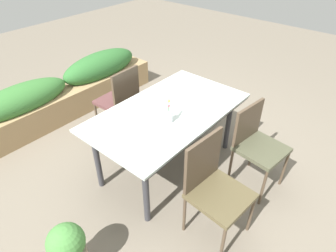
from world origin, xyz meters
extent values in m
plane|color=#756B5B|center=(0.00, 0.00, 0.00)|extent=(12.00, 12.00, 0.00)
cube|color=silver|center=(-0.03, -0.07, 0.72)|extent=(1.66, 0.95, 0.03)
cube|color=#333338|center=(-0.03, -0.07, 0.70)|extent=(1.63, 0.93, 0.02)
cylinder|color=#333338|center=(-0.72, -0.41, 0.36)|extent=(0.06, 0.06, 0.71)
cylinder|color=#333338|center=(0.67, -0.41, 0.36)|extent=(0.06, 0.06, 0.71)
cylinder|color=#333338|center=(-0.72, 0.26, 0.36)|extent=(0.06, 0.06, 0.71)
cylinder|color=#333338|center=(0.67, 0.26, 0.36)|extent=(0.06, 0.06, 0.71)
cube|color=#4B4C37|center=(0.35, -0.96, 0.47)|extent=(0.48, 0.48, 0.04)
cube|color=#4C3D2D|center=(0.37, -0.76, 0.68)|extent=(0.41, 0.08, 0.40)
cylinder|color=#4C3D2D|center=(0.51, -1.17, 0.23)|extent=(0.03, 0.03, 0.46)
cylinder|color=#4C3D2D|center=(0.13, -1.12, 0.23)|extent=(0.03, 0.03, 0.46)
cylinder|color=#4C3D2D|center=(0.56, -0.79, 0.23)|extent=(0.03, 0.03, 0.46)
cylinder|color=#4C3D2D|center=(0.18, -0.74, 0.23)|extent=(0.03, 0.03, 0.46)
cube|color=brown|center=(0.04, 0.81, 0.48)|extent=(0.43, 0.43, 0.04)
cube|color=#4C3D2D|center=(0.04, 0.61, 0.71)|extent=(0.40, 0.05, 0.45)
cylinder|color=#4C3D2D|center=(-0.16, 0.99, 0.23)|extent=(0.03, 0.03, 0.47)
cylinder|color=#4C3D2D|center=(0.22, 1.00, 0.23)|extent=(0.03, 0.03, 0.47)
cylinder|color=#4C3D2D|center=(-0.15, 0.61, 0.23)|extent=(0.03, 0.03, 0.47)
cylinder|color=#4C3D2D|center=(0.23, 0.63, 0.23)|extent=(0.03, 0.03, 0.47)
cube|color=brown|center=(-0.40, -0.96, 0.45)|extent=(0.49, 0.49, 0.04)
cube|color=#4C3D2D|center=(-0.38, -0.75, 0.70)|extent=(0.43, 0.07, 0.48)
cylinder|color=#4C3D2D|center=(-0.21, -1.18, 0.22)|extent=(0.03, 0.03, 0.44)
cylinder|color=#4C3D2D|center=(-0.62, -1.14, 0.22)|extent=(0.03, 0.03, 0.44)
cylinder|color=#4C3D2D|center=(-0.18, -0.77, 0.22)|extent=(0.03, 0.03, 0.44)
cylinder|color=#4C3D2D|center=(-0.59, -0.74, 0.22)|extent=(0.03, 0.03, 0.44)
cylinder|color=silver|center=(-0.17, -0.21, 0.80)|extent=(0.07, 0.07, 0.12)
cylinder|color=#387233|center=(-0.17, -0.21, 0.88)|extent=(0.01, 0.01, 0.11)
sphere|color=white|center=(-0.17, -0.21, 0.93)|extent=(0.02, 0.02, 0.02)
cylinder|color=#387233|center=(-0.19, -0.22, 0.87)|extent=(0.01, 0.01, 0.10)
sphere|color=#DB4C56|center=(-0.19, -0.22, 0.92)|extent=(0.02, 0.02, 0.02)
cylinder|color=#387233|center=(-0.16, -0.20, 0.89)|extent=(0.01, 0.01, 0.13)
sphere|color=#EFCC4C|center=(-0.16, -0.20, 0.96)|extent=(0.03, 0.03, 0.03)
cube|color=#9E7F56|center=(-0.08, 1.74, 0.19)|extent=(2.79, 0.48, 0.38)
ellipsoid|color=#387233|center=(-0.71, 1.74, 0.48)|extent=(1.26, 0.43, 0.36)
ellipsoid|color=#2D662D|center=(0.54, 1.74, 0.50)|extent=(1.26, 0.43, 0.40)
sphere|color=#47843D|center=(-1.45, -0.31, 0.39)|extent=(0.28, 0.28, 0.28)
camera|label=1|loc=(-1.90, -1.66, 2.32)|focal=31.20mm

